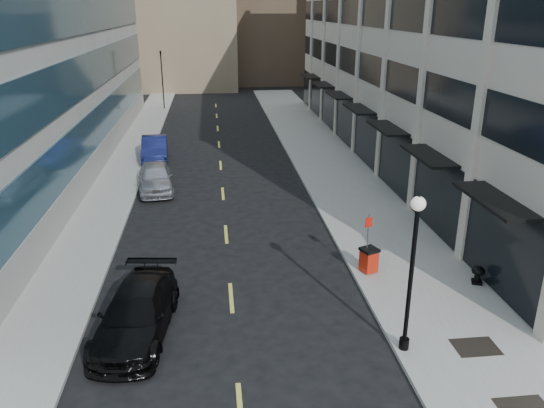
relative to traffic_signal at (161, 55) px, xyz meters
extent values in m
cube|color=gray|center=(13.00, -28.00, -5.64)|extent=(5.00, 80.00, 0.15)
cube|color=gray|center=(-1.00, -28.00, -5.64)|extent=(3.00, 80.00, 0.15)
cube|color=#BFB4A2|center=(22.50, -21.00, 3.28)|extent=(14.00, 46.00, 18.00)
cube|color=black|center=(15.52, -21.00, -3.72)|extent=(0.18, 46.00, 3.60)
cube|color=black|center=(15.53, -21.00, 0.78)|extent=(0.12, 46.00, 1.80)
cube|color=black|center=(15.53, -21.00, 4.28)|extent=(0.12, 46.00, 1.80)
cube|color=#BFB4A2|center=(15.50, -38.00, 3.28)|extent=(0.35, 0.60, 18.00)
cube|color=#BFB4A2|center=(15.50, -32.00, 3.28)|extent=(0.35, 0.60, 18.00)
cube|color=#BFB4A2|center=(15.50, -26.00, 3.28)|extent=(0.35, 0.60, 18.00)
cube|color=#BFB4A2|center=(15.50, -20.00, 3.28)|extent=(0.35, 0.60, 18.00)
cube|color=#BFB4A2|center=(15.50, -14.00, 3.28)|extent=(0.35, 0.60, 18.00)
cube|color=#BFB4A2|center=(15.50, -8.00, 3.28)|extent=(0.35, 0.60, 18.00)
cube|color=#BFB4A2|center=(15.50, -2.00, 3.28)|extent=(0.35, 0.60, 18.00)
cube|color=black|center=(14.85, -41.00, -1.82)|extent=(1.30, 4.00, 0.12)
cube|color=black|center=(14.85, -35.00, -1.82)|extent=(1.30, 4.00, 0.12)
cube|color=black|center=(14.85, -29.00, -1.82)|extent=(1.30, 4.00, 0.12)
cube|color=black|center=(14.85, -23.00, -1.82)|extent=(1.30, 4.00, 0.12)
cube|color=black|center=(14.85, -17.00, -1.82)|extent=(1.30, 4.00, 0.12)
cube|color=black|center=(14.85, -11.00, -1.82)|extent=(1.30, 4.00, 0.12)
cube|color=black|center=(14.85, -5.00, -1.82)|extent=(1.30, 4.00, 0.12)
cube|color=gray|center=(-2.46, -21.00, -4.82)|extent=(0.20, 46.00, 1.80)
cube|color=#274A5B|center=(-2.47, -21.00, -2.72)|extent=(0.14, 45.60, 2.40)
cube|color=#274A5B|center=(-2.47, -21.00, 0.78)|extent=(0.14, 45.60, 2.40)
cube|color=#274A5B|center=(-2.47, -21.00, 4.28)|extent=(0.14, 45.60, 2.40)
cube|color=#847456|center=(-8.50, 30.00, 5.28)|extent=(12.00, 14.00, 22.00)
cube|color=#BFB4A2|center=(23.50, 18.00, 4.28)|extent=(10.00, 14.00, 20.00)
cube|color=black|center=(13.10, -44.20, -5.56)|extent=(1.40, 1.00, 0.01)
cube|color=#D8CC4C|center=(5.50, -40.00, -5.71)|extent=(0.15, 2.20, 0.01)
cube|color=#D8CC4C|center=(5.50, -34.00, -5.71)|extent=(0.15, 2.20, 0.01)
cube|color=#D8CC4C|center=(5.50, -28.00, -5.71)|extent=(0.15, 2.20, 0.01)
cube|color=#D8CC4C|center=(5.50, -22.00, -5.71)|extent=(0.15, 2.20, 0.01)
cube|color=#D8CC4C|center=(5.50, -16.00, -5.71)|extent=(0.15, 2.20, 0.01)
cube|color=#D8CC4C|center=(5.50, -10.00, -5.71)|extent=(0.15, 2.20, 0.01)
cube|color=#D8CC4C|center=(5.50, -4.00, -5.71)|extent=(0.15, 2.20, 0.01)
cube|color=#D8CC4C|center=(5.50, 2.00, -5.71)|extent=(0.15, 2.20, 0.01)
cylinder|color=black|center=(0.00, 0.00, -2.72)|extent=(0.12, 0.12, 6.00)
imported|color=black|center=(0.00, 0.00, 0.27)|extent=(0.66, 0.66, 1.98)
imported|color=black|center=(2.30, -42.00, -4.93)|extent=(2.82, 5.63, 1.57)
imported|color=#9D9FA5|center=(1.57, -27.00, -4.89)|extent=(2.50, 5.04, 1.65)
imported|color=navy|center=(0.87, -20.00, -4.89)|extent=(2.08, 5.11, 1.65)
cube|color=red|center=(11.14, -38.82, -5.07)|extent=(0.74, 0.74, 0.91)
cube|color=black|center=(11.14, -38.82, -4.58)|extent=(0.83, 0.83, 0.11)
cylinder|color=black|center=(10.96, -38.52, -5.47)|extent=(0.05, 0.20, 0.20)
cylinder|color=black|center=(11.32, -38.52, -5.47)|extent=(0.05, 0.20, 0.20)
cylinder|color=black|center=(10.80, -44.00, -5.39)|extent=(0.32, 0.32, 0.36)
cylinder|color=black|center=(10.80, -44.00, -3.10)|extent=(0.14, 0.14, 4.54)
sphere|color=silver|center=(10.80, -44.00, -0.68)|extent=(0.43, 0.43, 0.43)
cone|color=black|center=(10.80, -44.00, -0.43)|extent=(0.12, 0.12, 0.18)
cylinder|color=slate|center=(11.04, -38.78, -4.29)|extent=(0.05, 0.05, 2.55)
cube|color=red|center=(11.04, -38.80, -3.39)|extent=(0.30, 0.10, 0.40)
cube|color=black|center=(15.10, -40.23, -5.51)|extent=(0.50, 0.50, 0.11)
cylinder|color=black|center=(15.10, -40.23, -5.29)|extent=(0.24, 0.24, 0.37)
ellipsoid|color=black|center=(15.10, -40.23, -5.03)|extent=(0.52, 0.52, 0.36)
camera|label=1|loc=(5.06, -57.58, 4.57)|focal=35.00mm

